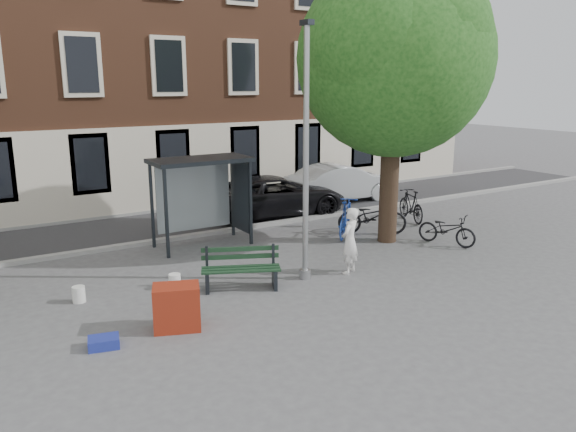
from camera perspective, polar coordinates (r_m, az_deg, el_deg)
The scene contains 21 objects.
ground at distance 14.03m, azimuth 1.74°, elevation -6.36°, with size 90.00×90.00×0.00m, color #4C4C4F.
road at distance 19.99m, azimuth -9.38°, elevation -0.45°, with size 40.00×4.00×0.01m, color #28282B.
curb_near at distance 18.20m, azimuth -6.97°, elevation -1.58°, with size 40.00×0.25×0.12m, color gray.
curb_far at distance 21.80m, azimuth -11.41°, elevation 0.77°, with size 40.00×0.25×0.12m, color gray.
building_row at distance 25.18m, azimuth -15.56°, elevation 18.13°, with size 30.00×8.00×14.00m, color brown.
lamppost at distance 13.34m, azimuth 1.83°, elevation 4.96°, with size 0.28×0.35×6.11m.
tree_right at distance 16.79m, azimuth 11.11°, elevation 16.17°, with size 5.76×5.60×8.20m.
bus_shelter at distance 16.76m, azimuth -7.74°, elevation 3.60°, with size 2.85×1.45×2.62m.
painter at distance 14.27m, azimuth 6.29°, elevation -2.51°, with size 0.62×0.41×1.70m, color white.
bench at distance 13.31m, azimuth -4.81°, elevation -5.54°, with size 1.92×1.28×0.95m.
bike_a at distance 18.07m, azimuth 8.56°, elevation -0.06°, with size 0.76×2.18×1.14m, color black.
bike_b at distance 17.72m, azimuth 5.94°, elevation -0.18°, with size 0.56×1.99×1.19m, color #1C3B9A.
bike_c at distance 17.40m, azimuth 15.84°, elevation -1.31°, with size 0.62×1.79×0.94m, color black.
bike_d at distance 20.04m, azimuth 12.38°, elevation 1.07°, with size 0.52×1.86×1.12m, color black.
car_dark at distance 20.42m, azimuth -1.24°, elevation 2.09°, with size 2.40×5.21×1.45m, color black.
car_silver at distance 22.93m, azimuth 5.41°, elevation 3.39°, with size 1.61×4.61×1.52m, color #AEB2B6.
red_stand at distance 11.37m, azimuth -11.23°, elevation -9.08°, with size 0.90×0.60×0.90m, color maroon.
blue_crate at distance 11.09m, azimuth -18.21°, elevation -12.10°, with size 0.55×0.40×0.20m, color navy.
bucket_a at distance 13.36m, azimuth -20.49°, elevation -7.46°, with size 0.28×0.28×0.36m, color silver.
bucket_b at distance 13.57m, azimuth -11.43°, elevation -6.52°, with size 0.28×0.28×0.36m, color white.
notice_sign at distance 18.83m, azimuth 9.90°, elevation 3.45°, with size 0.36×0.04×2.08m.
Camera 1 is at (-7.30, -10.99, 4.77)m, focal length 35.00 mm.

